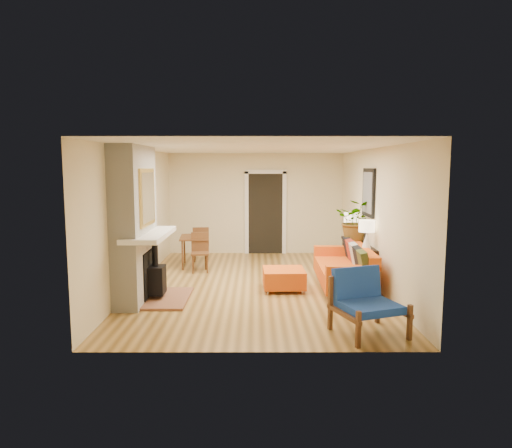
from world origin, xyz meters
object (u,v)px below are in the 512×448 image
object	(u,v)px
console_table	(358,250)
houseplant	(356,221)
sofa	(348,267)
ottoman	(284,278)
dining_table	(197,242)
lamp_far	(351,222)
lamp_near	(367,231)
blue_chair	(364,298)

from	to	relation	value
console_table	houseplant	size ratio (longest dim) A/B	2.14
sofa	ottoman	xyz separation A→B (m)	(-1.22, -0.23, -0.15)
dining_table	lamp_far	size ratio (longest dim) A/B	2.93
console_table	houseplant	distance (m)	0.61
ottoman	lamp_far	size ratio (longest dim) A/B	1.43
sofa	console_table	size ratio (longest dim) A/B	1.16
lamp_far	sofa	bearing A→B (deg)	-103.42
sofa	dining_table	bearing A→B (deg)	149.82
ottoman	dining_table	size ratio (longest dim) A/B	0.49
dining_table	lamp_near	size ratio (longest dim) A/B	2.93
sofa	dining_table	world-z (taller)	dining_table
blue_chair	console_table	size ratio (longest dim) A/B	0.57
ottoman	console_table	world-z (taller)	console_table
lamp_far	lamp_near	bearing A→B (deg)	-90.00
dining_table	console_table	size ratio (longest dim) A/B	0.85
sofa	dining_table	distance (m)	3.55
blue_chair	lamp_near	distance (m)	2.53
sofa	blue_chair	world-z (taller)	blue_chair
dining_table	houseplant	xyz separation A→B (m)	(3.39, -0.93, 0.61)
lamp_far	blue_chair	bearing A→B (deg)	-98.85
lamp_near	houseplant	xyz separation A→B (m)	(-0.01, 0.87, 0.09)
lamp_far	houseplant	bearing A→B (deg)	-91.02
dining_table	ottoman	bearing A→B (deg)	-47.47
blue_chair	lamp_near	bearing A→B (deg)	76.01
blue_chair	sofa	bearing A→B (deg)	83.89
dining_table	blue_chair	bearing A→B (deg)	-56.19
lamp_near	lamp_far	world-z (taller)	same
sofa	blue_chair	bearing A→B (deg)	-96.11
console_table	lamp_far	distance (m)	0.90
blue_chair	dining_table	xyz separation A→B (m)	(-2.80, 4.19, 0.08)
lamp_far	console_table	bearing A→B (deg)	-90.00
blue_chair	houseplant	world-z (taller)	houseplant
ottoman	lamp_near	size ratio (longest dim) A/B	1.43
ottoman	console_table	xyz separation A→B (m)	(1.56, 0.89, 0.36)
ottoman	lamp_far	distance (m)	2.42
blue_chair	houseplant	bearing A→B (deg)	79.83
sofa	console_table	xyz separation A→B (m)	(0.34, 0.66, 0.21)
sofa	ottoman	bearing A→B (deg)	-169.45
houseplant	dining_table	bearing A→B (deg)	164.73
ottoman	dining_table	distance (m)	2.74
ottoman	houseplant	distance (m)	2.11
blue_chair	lamp_far	size ratio (longest dim) A/B	1.95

